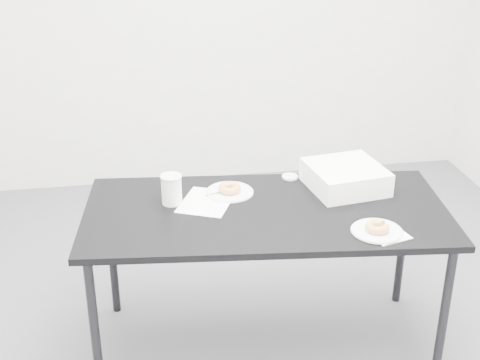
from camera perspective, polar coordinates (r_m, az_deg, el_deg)
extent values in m
plane|color=#505055|center=(3.48, 1.17, -13.27)|extent=(4.00, 4.00, 0.00)
cube|color=black|center=(3.05, 2.23, -2.77)|extent=(1.72, 0.94, 0.03)
cylinder|color=black|center=(3.00, -12.29, -12.41)|extent=(0.04, 0.04, 0.72)
cylinder|color=black|center=(3.53, -10.88, -6.06)|extent=(0.04, 0.04, 0.72)
cylinder|color=black|center=(3.14, 16.99, -11.12)|extent=(0.04, 0.04, 0.72)
cylinder|color=black|center=(3.65, 13.68, -5.25)|extent=(0.04, 0.04, 0.72)
cube|color=white|center=(3.11, -2.88, -1.87)|extent=(0.31, 0.34, 0.00)
cube|color=green|center=(3.19, -1.47, -1.07)|extent=(0.06, 0.06, 0.00)
cylinder|color=#0C854B|center=(3.18, -1.82, -1.10)|extent=(0.13, 0.05, 0.01)
cube|color=white|center=(2.90, 12.46, -4.52)|extent=(0.19, 0.19, 0.00)
cylinder|color=white|center=(2.90, 11.60, -4.29)|extent=(0.22, 0.22, 0.01)
torus|color=#BE8A3C|center=(2.89, 11.63, -3.94)|extent=(0.12, 0.12, 0.03)
cylinder|color=white|center=(3.19, -0.90, -1.04)|extent=(0.23, 0.23, 0.01)
torus|color=#BE8A3C|center=(3.18, -0.90, -0.70)|extent=(0.14, 0.14, 0.04)
cylinder|color=white|center=(3.08, -5.87, -0.80)|extent=(0.09, 0.09, 0.14)
cylinder|color=silver|center=(3.35, 4.29, 0.27)|extent=(0.08, 0.08, 0.01)
cube|color=white|center=(3.26, 8.97, 0.25)|extent=(0.39, 0.39, 0.11)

